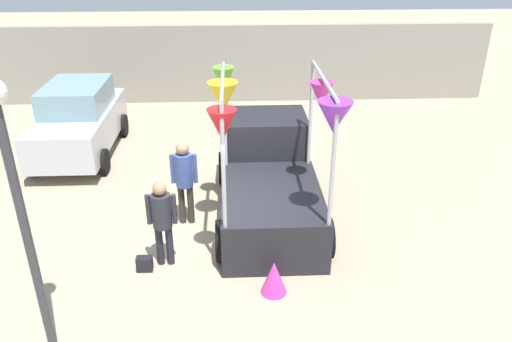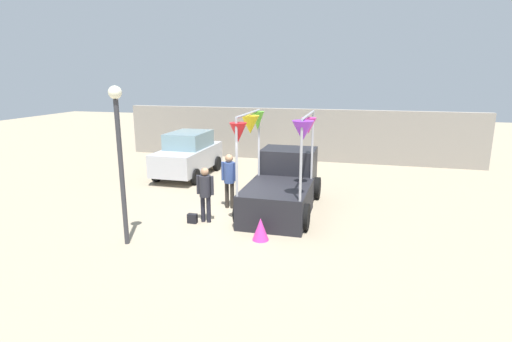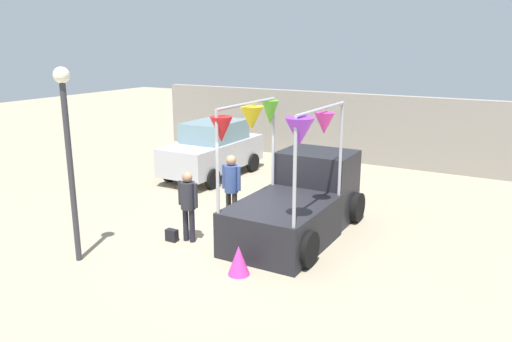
# 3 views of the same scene
# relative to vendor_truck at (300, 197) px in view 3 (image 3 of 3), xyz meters

# --- Properties ---
(ground_plane) EXTENTS (60.00, 60.00, 0.00)m
(ground_plane) POSITION_rel_vendor_truck_xyz_m (-0.90, -1.21, -0.88)
(ground_plane) COLOR gray
(vendor_truck) EXTENTS (2.48, 4.15, 3.19)m
(vendor_truck) POSITION_rel_vendor_truck_xyz_m (0.00, 0.00, 0.00)
(vendor_truck) COLOR black
(vendor_truck) RESTS_ON ground
(parked_car) EXTENTS (1.88, 4.00, 1.88)m
(parked_car) POSITION_rel_vendor_truck_xyz_m (-4.75, 3.25, 0.07)
(parked_car) COLOR #B7B7BC
(parked_car) RESTS_ON ground
(person_customer) EXTENTS (0.53, 0.34, 1.65)m
(person_customer) POSITION_rel_vendor_truck_xyz_m (-1.96, -1.82, 0.12)
(person_customer) COLOR black
(person_customer) RESTS_ON ground
(person_vendor) EXTENTS (0.53, 0.34, 1.79)m
(person_vendor) POSITION_rel_vendor_truck_xyz_m (-1.68, -0.42, 0.21)
(person_vendor) COLOR #2D2823
(person_vendor) RESTS_ON ground
(handbag) EXTENTS (0.28, 0.16, 0.28)m
(handbag) POSITION_rel_vendor_truck_xyz_m (-2.31, -2.02, -0.74)
(handbag) COLOR black
(handbag) RESTS_ON ground
(street_lamp) EXTENTS (0.32, 0.32, 4.01)m
(street_lamp) POSITION_rel_vendor_truck_xyz_m (-3.36, -3.80, 1.73)
(street_lamp) COLOR #333338
(street_lamp) RESTS_ON ground
(brick_boundary_wall) EXTENTS (18.00, 0.36, 2.60)m
(brick_boundary_wall) POSITION_rel_vendor_truck_xyz_m (-0.90, 7.70, 0.42)
(brick_boundary_wall) COLOR gray
(brick_boundary_wall) RESTS_ON ground
(folded_kite_bundle_magenta) EXTENTS (0.62, 0.62, 0.60)m
(folded_kite_bundle_magenta) POSITION_rel_vendor_truck_xyz_m (-0.07, -2.71, -0.58)
(folded_kite_bundle_magenta) COLOR #D83399
(folded_kite_bundle_magenta) RESTS_ON ground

